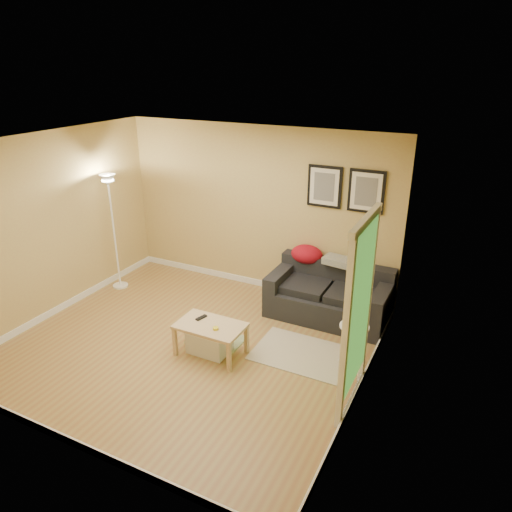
{
  "coord_description": "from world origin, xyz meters",
  "views": [
    {
      "loc": [
        3.15,
        -4.37,
        3.48
      ],
      "look_at": [
        0.55,
        0.85,
        1.05
      ],
      "focal_mm": 33.3,
      "sensor_mm": 36.0,
      "label": 1
    }
  ],
  "objects_px": {
    "sofa": "(329,293)",
    "side_table": "(353,345)",
    "coffee_table": "(211,339)",
    "storage_bin": "(210,340)",
    "floor_lamp": "(114,236)",
    "book_stack": "(355,323)"
  },
  "relations": [
    {
      "from": "sofa",
      "to": "floor_lamp",
      "type": "xyz_separation_m",
      "value": [
        -3.38,
        -0.59,
        0.52
      ]
    },
    {
      "from": "sofa",
      "to": "book_stack",
      "type": "bearing_deg",
      "value": -57.08
    },
    {
      "from": "coffee_table",
      "to": "storage_bin",
      "type": "relative_size",
      "value": 1.61
    },
    {
      "from": "coffee_table",
      "to": "book_stack",
      "type": "distance_m",
      "value": 1.8
    },
    {
      "from": "coffee_table",
      "to": "storage_bin",
      "type": "bearing_deg",
      "value": 138.97
    },
    {
      "from": "side_table",
      "to": "book_stack",
      "type": "relative_size",
      "value": 2.18
    },
    {
      "from": "sofa",
      "to": "side_table",
      "type": "xyz_separation_m",
      "value": [
        0.64,
        -1.0,
        -0.1
      ]
    },
    {
      "from": "coffee_table",
      "to": "sofa",
      "type": "bearing_deg",
      "value": 56.06
    },
    {
      "from": "floor_lamp",
      "to": "sofa",
      "type": "bearing_deg",
      "value": 9.92
    },
    {
      "from": "sofa",
      "to": "coffee_table",
      "type": "bearing_deg",
      "value": -122.91
    },
    {
      "from": "coffee_table",
      "to": "floor_lamp",
      "type": "bearing_deg",
      "value": 156.34
    },
    {
      "from": "storage_bin",
      "to": "sofa",
      "type": "bearing_deg",
      "value": 55.34
    },
    {
      "from": "coffee_table",
      "to": "side_table",
      "type": "xyz_separation_m",
      "value": [
        1.66,
        0.58,
        0.06
      ]
    },
    {
      "from": "sofa",
      "to": "side_table",
      "type": "relative_size",
      "value": 3.13
    },
    {
      "from": "book_stack",
      "to": "sofa",
      "type": "bearing_deg",
      "value": 131.08
    },
    {
      "from": "sofa",
      "to": "side_table",
      "type": "height_order",
      "value": "sofa"
    },
    {
      "from": "floor_lamp",
      "to": "coffee_table",
      "type": "bearing_deg",
      "value": -22.64
    },
    {
      "from": "side_table",
      "to": "storage_bin",
      "type": "bearing_deg",
      "value": -162.4
    },
    {
      "from": "side_table",
      "to": "book_stack",
      "type": "bearing_deg",
      "value": -34.75
    },
    {
      "from": "coffee_table",
      "to": "storage_bin",
      "type": "distance_m",
      "value": 0.08
    },
    {
      "from": "sofa",
      "to": "storage_bin",
      "type": "relative_size",
      "value": 3.24
    },
    {
      "from": "sofa",
      "to": "floor_lamp",
      "type": "distance_m",
      "value": 3.47
    }
  ]
}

